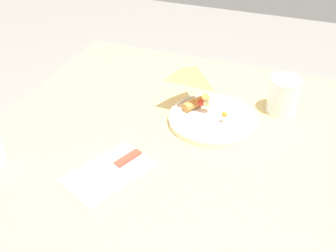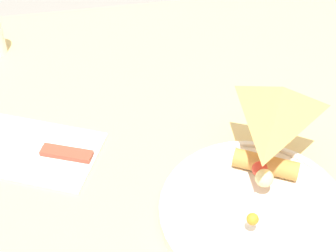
{
  "view_description": "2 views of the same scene",
  "coord_description": "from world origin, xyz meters",
  "views": [
    {
      "loc": [
        0.76,
        0.3,
        1.39
      ],
      "look_at": [
        0.04,
        0.03,
        0.83
      ],
      "focal_mm": 45.0,
      "sensor_mm": 36.0,
      "label": 1
    },
    {
      "loc": [
        0.05,
        0.45,
        1.27
      ],
      "look_at": [
        -0.03,
        -0.03,
        0.81
      ],
      "focal_mm": 55.0,
      "sensor_mm": 36.0,
      "label": 2
    }
  ],
  "objects": [
    {
      "name": "dining_table",
      "position": [
        0.0,
        0.0,
        0.64
      ],
      "size": [
        0.91,
        0.86,
        0.76
      ],
      "color": "#DBB770",
      "rests_on": "ground_plane"
    },
    {
      "name": "plate_pizza",
      "position": [
        -0.12,
        0.09,
        0.78
      ],
      "size": [
        0.23,
        0.23,
        0.05
      ],
      "color": "silver",
      "rests_on": "dining_table"
    },
    {
      "name": "milk_glass",
      "position": [
        -0.23,
        0.25,
        0.81
      ],
      "size": [
        0.08,
        0.08,
        0.1
      ],
      "color": "white",
      "rests_on": "dining_table"
    },
    {
      "name": "napkin_folded",
      "position": [
        0.15,
        -0.07,
        0.77
      ],
      "size": [
        0.22,
        0.18,
        0.0
      ],
      "rotation": [
        0.0,
        0.0,
        -0.43
      ],
      "color": "white",
      "rests_on": "dining_table"
    },
    {
      "name": "butter_knife",
      "position": [
        0.15,
        -0.06,
        0.77
      ],
      "size": [
        0.18,
        0.09,
        0.01
      ],
      "rotation": [
        0.0,
        0.0,
        -0.4
      ],
      "color": "#99422D",
      "rests_on": "napkin_folded"
    }
  ]
}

